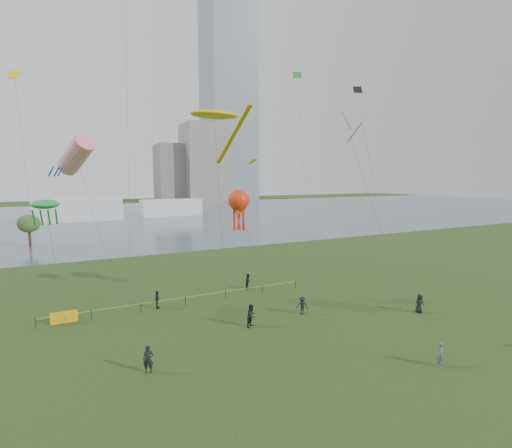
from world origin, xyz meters
name	(u,v)px	position (x,y,z in m)	size (l,w,h in m)	color
ground_plane	(330,375)	(0.00, 0.00, 0.00)	(400.00, 400.00, 0.00)	#1F3510
lake	(123,217)	(0.00, 100.00, 0.02)	(400.00, 120.00, 0.08)	slate
tower	(228,84)	(62.00, 168.00, 60.00)	(24.00, 24.00, 120.00)	gray
building_mid	(204,163)	(46.00, 162.00, 19.00)	(20.00, 20.00, 38.00)	gray
building_low	(173,173)	(32.00, 168.00, 14.00)	(16.00, 18.00, 28.00)	slate
pavilion_left	(79,210)	(-12.00, 95.00, 3.00)	(22.00, 8.00, 6.00)	silver
pavilion_right	(171,208)	(14.00, 98.00, 2.50)	(18.00, 7.00, 5.00)	white
fence	(115,310)	(-10.53, 15.84, 0.55)	(24.07, 0.07, 1.05)	black
kite_flyer	(441,354)	(6.83, -2.25, 0.79)	(0.58, 0.38, 1.58)	#55565D
spectator_a	(251,316)	(-1.08, 8.62, 0.91)	(0.88, 0.69, 1.81)	black
spectator_b	(302,305)	(4.01, 9.10, 0.78)	(1.01, 0.58, 1.57)	black
spectator_c	(157,300)	(-6.94, 16.12, 0.81)	(0.95, 0.39, 1.62)	black
spectator_d	(419,303)	(13.45, 4.91, 0.82)	(0.80, 0.52, 1.65)	black
spectator_f	(148,359)	(-9.69, 5.07, 0.85)	(0.62, 0.41, 1.70)	black
spectator_g	(248,281)	(2.99, 17.90, 0.80)	(0.78, 0.61, 1.61)	black
kite_stingray	(215,116)	(-1.22, 15.95, 17.36)	(4.56, 9.90, 17.82)	#3F3F42
kite_windsock	(76,155)	(-12.74, 21.77, 13.86)	(5.31, 10.01, 15.81)	#3F3F42
kite_creature	(45,205)	(-15.44, 20.21, 9.42)	(2.34, 6.88, 9.86)	#3F3F42
kite_octopus	(239,201)	(0.90, 15.53, 9.52)	(2.12, 5.71, 10.64)	#3F3F42
kite_delta	(350,130)	(5.77, 5.67, 15.32)	(1.60, 9.33, 16.71)	#3F3F42
small_kites	(148,47)	(-6.47, 18.91, 23.41)	(33.99, 9.06, 11.17)	yellow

